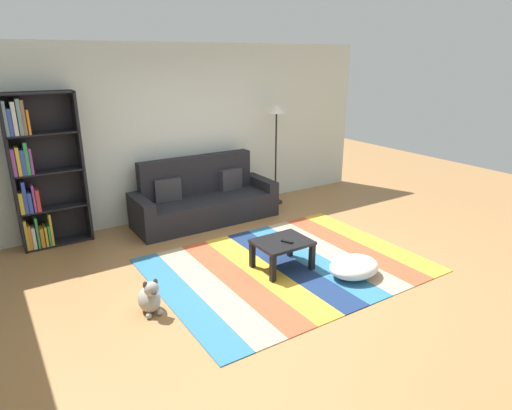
# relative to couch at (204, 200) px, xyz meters

# --- Properties ---
(ground_plane) EXTENTS (14.00, 14.00, 0.00)m
(ground_plane) POSITION_rel_couch_xyz_m (0.03, -2.02, -0.34)
(ground_plane) COLOR #9E7042
(back_wall) EXTENTS (6.80, 0.10, 2.70)m
(back_wall) POSITION_rel_couch_xyz_m (0.03, 0.53, 1.01)
(back_wall) COLOR silver
(back_wall) RESTS_ON ground_plane
(rug) EXTENTS (3.24, 2.46, 0.01)m
(rug) POSITION_rel_couch_xyz_m (0.14, -2.03, -0.33)
(rug) COLOR teal
(rug) RESTS_ON ground_plane
(couch) EXTENTS (2.26, 0.80, 1.00)m
(couch) POSITION_rel_couch_xyz_m (0.00, 0.00, 0.00)
(couch) COLOR black
(couch) RESTS_ON ground_plane
(bookshelf) EXTENTS (0.90, 0.28, 2.08)m
(bookshelf) POSITION_rel_couch_xyz_m (-2.26, 0.28, 0.68)
(bookshelf) COLOR black
(bookshelf) RESTS_ON ground_plane
(coffee_table) EXTENTS (0.66, 0.53, 0.36)m
(coffee_table) POSITION_rel_couch_xyz_m (0.04, -2.06, -0.03)
(coffee_table) COLOR black
(coffee_table) RESTS_ON rug
(pouf) EXTENTS (0.64, 0.51, 0.24)m
(pouf) POSITION_rel_couch_xyz_m (0.64, -2.69, -0.21)
(pouf) COLOR white
(pouf) RESTS_ON rug
(dog) EXTENTS (0.22, 0.35, 0.40)m
(dog) POSITION_rel_couch_xyz_m (-1.67, -2.11, -0.18)
(dog) COLOR #9E998E
(dog) RESTS_ON ground_plane
(standing_lamp) EXTENTS (0.32, 0.32, 1.73)m
(standing_lamp) POSITION_rel_couch_xyz_m (1.47, 0.10, 1.11)
(standing_lamp) COLOR black
(standing_lamp) RESTS_ON ground_plane
(tv_remote) EXTENTS (0.10, 0.15, 0.02)m
(tv_remote) POSITION_rel_couch_xyz_m (0.06, -2.13, 0.05)
(tv_remote) COLOR black
(tv_remote) RESTS_ON coffee_table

